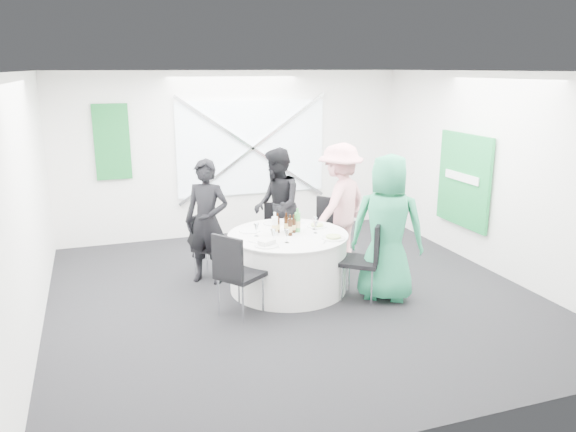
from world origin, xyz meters
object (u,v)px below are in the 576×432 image
object	(u,v)px
person_man_back_left	(207,222)
chair_back_right	(326,227)
chair_back_left	(205,241)
person_man_back	(277,206)
chair_front_left	(235,269)
chair_back	(277,227)
banquet_table	(288,262)
person_woman_pink	(340,204)
clear_water_bottle	(275,226)
green_water_bottle	(298,222)
person_woman_green	(387,228)
chair_front_right	(368,254)

from	to	relation	value
person_man_back_left	chair_back_right	bearing A→B (deg)	35.00
chair_back_left	person_man_back	size ratio (longest dim) A/B	0.52
chair_front_left	person_man_back	world-z (taller)	person_man_back
chair_back	person_man_back_left	size ratio (longest dim) A/B	0.51
chair_back_left	banquet_table	bearing A→B (deg)	-90.00
chair_back	person_man_back_left	world-z (taller)	person_man_back_left
banquet_table	chair_back_left	world-z (taller)	chair_back_left
person_woman_pink	clear_water_bottle	world-z (taller)	person_woman_pink
clear_water_bottle	green_water_bottle	bearing A→B (deg)	9.71
person_woman_green	green_water_bottle	xyz separation A→B (m)	(-0.91, 0.74, -0.04)
chair_back_left	chair_front_right	world-z (taller)	chair_front_right
chair_back	chair_back_left	bearing A→B (deg)	-150.17
chair_back_left	chair_back_right	bearing A→B (deg)	-54.00
person_woman_pink	green_water_bottle	size ratio (longest dim) A/B	5.68
chair_back_right	green_water_bottle	world-z (taller)	green_water_bottle
banquet_table	chair_back	xyz separation A→B (m)	(0.24, 1.19, 0.13)
green_water_bottle	clear_water_bottle	size ratio (longest dim) A/B	1.04
chair_front_left	person_man_back_left	world-z (taller)	person_man_back_left
banquet_table	person_woman_pink	size ratio (longest dim) A/B	0.87
chair_back_left	person_woman_green	world-z (taller)	person_woman_green
chair_back_left	chair_front_left	size ratio (longest dim) A/B	0.87
chair_back	person_woman_green	xyz separation A→B (m)	(0.82, -1.87, 0.42)
person_man_back_left	person_woman_green	distance (m)	2.39
chair_back_right	person_man_back	distance (m)	0.79
banquet_table	person_woman_pink	world-z (taller)	person_woman_pink
chair_front_left	person_man_back_left	size ratio (longest dim) A/B	0.60
chair_back_right	person_man_back_left	world-z (taller)	person_man_back_left
chair_back_left	clear_water_bottle	xyz separation A→B (m)	(0.75, -0.80, 0.36)
chair_back_right	green_water_bottle	xyz separation A→B (m)	(-0.66, -0.60, 0.29)
chair_back	chair_back_left	distance (m)	1.23
person_woman_green	green_water_bottle	size ratio (longest dim) A/B	5.84
chair_back	green_water_bottle	bearing A→B (deg)	-83.02
chair_back_left	person_woman_pink	world-z (taller)	person_woman_pink
person_man_back_left	person_man_back	size ratio (longest dim) A/B	0.98
chair_back_right	green_water_bottle	distance (m)	0.93
chair_front_left	person_man_back	xyz separation A→B (m)	(1.07, 1.72, 0.26)
banquet_table	person_man_back	size ratio (longest dim) A/B	0.91
chair_back	chair_back_right	size ratio (longest dim) A/B	0.86
chair_front_left	green_water_bottle	size ratio (longest dim) A/B	3.21
person_man_back_left	person_woman_pink	bearing A→B (deg)	37.27
banquet_table	green_water_bottle	bearing A→B (deg)	21.47
chair_back_left	person_woman_pink	xyz separation A→B (m)	(1.99, -0.06, 0.38)
person_man_back_left	person_man_back	bearing A→B (deg)	56.74
person_woman_green	green_water_bottle	distance (m)	1.18
person_man_back	chair_back	bearing A→B (deg)	169.36
chair_back_left	chair_back	bearing A→B (deg)	-30.90
chair_back_left	chair_front_left	bearing A→B (deg)	-136.43
chair_front_right	green_water_bottle	distance (m)	1.02
person_man_back_left	green_water_bottle	distance (m)	1.23
chair_front_left	green_water_bottle	distance (m)	1.25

